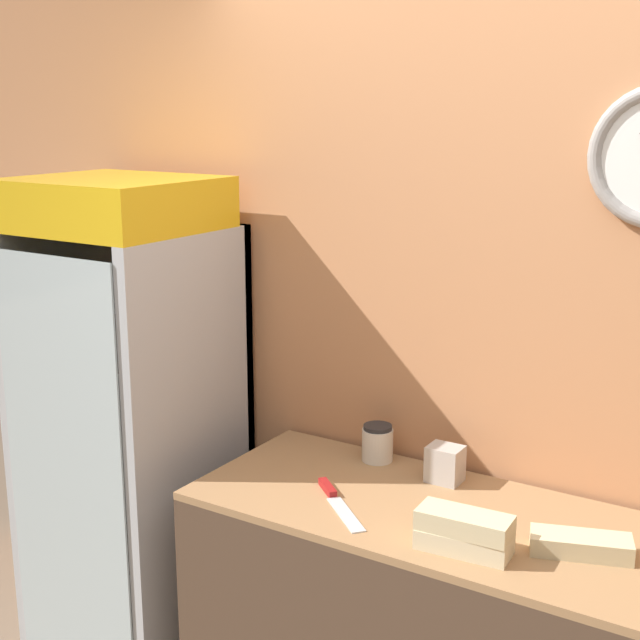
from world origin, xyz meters
name	(u,v)px	position (x,y,z in m)	size (l,w,h in m)	color
wall_back	(547,336)	(0.00, 1.25, 1.36)	(5.20, 0.10, 2.70)	tan
beverage_cooler	(138,398)	(-1.43, 0.92, 0.99)	(0.66, 0.66, 1.82)	#B2B7BC
sandwich_stack_bottom	(464,542)	(-0.01, 0.69, 0.90)	(0.27, 0.13, 0.06)	beige
sandwich_stack_middle	(464,523)	(-0.01, 0.69, 0.95)	(0.26, 0.12, 0.06)	beige
sandwich_flat_left	(581,545)	(0.26, 0.84, 0.90)	(0.29, 0.19, 0.05)	beige
chefs_knife	(334,498)	(-0.48, 0.77, 0.88)	(0.29, 0.26, 0.02)	silver
condiment_jar	(377,443)	(-0.52, 1.12, 0.93)	(0.11, 0.11, 0.13)	silver
napkin_dispenser	(445,464)	(-0.25, 1.09, 0.93)	(0.11, 0.09, 0.12)	#B7B2AD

